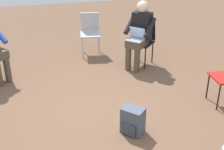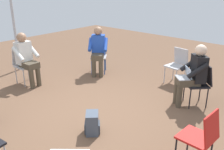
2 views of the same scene
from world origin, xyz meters
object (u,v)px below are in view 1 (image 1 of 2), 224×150
at_px(chair_northwest, 143,39).
at_px(person_with_laptop, 140,31).
at_px(chair_west, 90,30).
at_px(backpack_near_laptop_user, 133,122).

bearing_deg(chair_northwest, person_with_laptop, 90.00).
bearing_deg(person_with_laptop, chair_northwest, -90.00).
height_order(chair_west, person_with_laptop, person_with_laptop).
height_order(chair_northwest, backpack_near_laptop_user, chair_northwest).
distance_m(chair_west, backpack_near_laptop_user, 2.89).
xyz_separation_m(chair_west, backpack_near_laptop_user, (2.87, 0.01, -0.34)).
bearing_deg(chair_northwest, chair_west, 3.92).
xyz_separation_m(chair_northwest, backpack_near_laptop_user, (2.11, -0.88, -0.34)).
distance_m(chair_northwest, person_with_laptop, 0.26).
distance_m(chair_northwest, backpack_near_laptop_user, 2.31).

